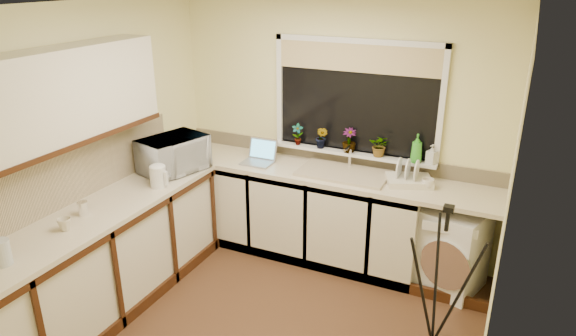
# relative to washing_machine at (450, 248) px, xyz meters

# --- Properties ---
(floor) EXTENTS (3.20, 3.20, 0.00)m
(floor) POSITION_rel_washing_machine_xyz_m (-1.22, -1.19, -0.38)
(floor) COLOR #513020
(floor) RESTS_ON ground
(ceiling) EXTENTS (3.20, 3.20, 0.00)m
(ceiling) POSITION_rel_washing_machine_xyz_m (-1.22, -1.19, 2.07)
(ceiling) COLOR white
(ceiling) RESTS_ON ground
(wall_back) EXTENTS (3.20, 0.00, 3.20)m
(wall_back) POSITION_rel_washing_machine_xyz_m (-1.22, 0.31, 0.85)
(wall_back) COLOR #F1E9A1
(wall_back) RESTS_ON ground
(wall_front) EXTENTS (3.20, 0.00, 3.20)m
(wall_front) POSITION_rel_washing_machine_xyz_m (-1.22, -2.69, 0.85)
(wall_front) COLOR #F1E9A1
(wall_front) RESTS_ON ground
(wall_left) EXTENTS (0.00, 3.00, 3.00)m
(wall_left) POSITION_rel_washing_machine_xyz_m (-2.82, -1.19, 0.85)
(wall_left) COLOR #F1E9A1
(wall_left) RESTS_ON ground
(wall_right) EXTENTS (0.00, 3.00, 3.00)m
(wall_right) POSITION_rel_washing_machine_xyz_m (0.38, -1.19, 0.85)
(wall_right) COLOR #F1E9A1
(wall_right) RESTS_ON ground
(base_cabinet_back) EXTENTS (2.55, 0.60, 0.86)m
(base_cabinet_back) POSITION_rel_washing_machine_xyz_m (-1.54, 0.01, 0.05)
(base_cabinet_back) COLOR silver
(base_cabinet_back) RESTS_ON floor
(base_cabinet_left) EXTENTS (0.54, 2.40, 0.86)m
(base_cabinet_left) POSITION_rel_washing_machine_xyz_m (-2.52, -1.49, 0.05)
(base_cabinet_left) COLOR silver
(base_cabinet_left) RESTS_ON floor
(worktop_back) EXTENTS (3.20, 0.60, 0.04)m
(worktop_back) POSITION_rel_washing_machine_xyz_m (-1.22, 0.01, 0.50)
(worktop_back) COLOR beige
(worktop_back) RESTS_ON base_cabinet_back
(worktop_left) EXTENTS (0.60, 2.40, 0.04)m
(worktop_left) POSITION_rel_washing_machine_xyz_m (-2.52, -1.49, 0.50)
(worktop_left) COLOR beige
(worktop_left) RESTS_ON base_cabinet_left
(upper_cabinet) EXTENTS (0.28, 1.90, 0.70)m
(upper_cabinet) POSITION_rel_washing_machine_xyz_m (-2.66, -1.64, 1.42)
(upper_cabinet) COLOR silver
(upper_cabinet) RESTS_ON wall_left
(splashback_left) EXTENTS (0.02, 2.40, 0.45)m
(splashback_left) POSITION_rel_washing_machine_xyz_m (-2.81, -1.49, 0.75)
(splashback_left) COLOR beige
(splashback_left) RESTS_ON wall_left
(splashback_back) EXTENTS (3.20, 0.02, 0.14)m
(splashback_back) POSITION_rel_washing_machine_xyz_m (-1.22, 0.29, 0.59)
(splashback_back) COLOR beige
(splashback_back) RESTS_ON wall_back
(window_glass) EXTENTS (1.50, 0.02, 1.00)m
(window_glass) POSITION_rel_washing_machine_xyz_m (-1.02, 0.29, 1.17)
(window_glass) COLOR black
(window_glass) RESTS_ON wall_back
(window_blind) EXTENTS (1.50, 0.02, 0.25)m
(window_blind) POSITION_rel_washing_machine_xyz_m (-1.02, 0.27, 1.55)
(window_blind) COLOR tan
(window_blind) RESTS_ON wall_back
(windowsill) EXTENTS (1.60, 0.14, 0.03)m
(windowsill) POSITION_rel_washing_machine_xyz_m (-1.02, 0.24, 0.66)
(windowsill) COLOR white
(windowsill) RESTS_ON wall_back
(sink) EXTENTS (0.82, 0.46, 0.03)m
(sink) POSITION_rel_washing_machine_xyz_m (-1.02, 0.01, 0.53)
(sink) COLOR tan
(sink) RESTS_ON worktop_back
(faucet) EXTENTS (0.03, 0.03, 0.24)m
(faucet) POSITION_rel_washing_machine_xyz_m (-1.02, 0.19, 0.64)
(faucet) COLOR silver
(faucet) RESTS_ON worktop_back
(washing_machine) EXTENTS (0.66, 0.65, 0.76)m
(washing_machine) POSITION_rel_washing_machine_xyz_m (0.00, 0.00, 0.00)
(washing_machine) COLOR white
(washing_machine) RESTS_ON floor
(laptop) EXTENTS (0.29, 0.28, 0.21)m
(laptop) POSITION_rel_washing_machine_xyz_m (-1.87, -0.02, 0.58)
(laptop) COLOR #96969D
(laptop) RESTS_ON worktop_back
(kettle) EXTENTS (0.14, 0.14, 0.18)m
(kettle) POSITION_rel_washing_machine_xyz_m (-2.38, -0.94, 0.61)
(kettle) COLOR white
(kettle) RESTS_ON worktop_left
(dish_rack) EXTENTS (0.46, 0.41, 0.06)m
(dish_rack) POSITION_rel_washing_machine_xyz_m (-0.42, 0.04, 0.55)
(dish_rack) COLOR silver
(dish_rack) RESTS_ON worktop_back
(tripod) EXTENTS (0.68, 0.68, 1.16)m
(tripod) POSITION_rel_washing_machine_xyz_m (0.03, -0.85, 0.20)
(tripod) COLOR black
(tripod) RESTS_ON floor
(glass_jug) EXTENTS (0.12, 0.12, 0.17)m
(glass_jug) POSITION_rel_washing_machine_xyz_m (-2.48, -2.38, 0.61)
(glass_jug) COLOR #B7BEC3
(glass_jug) RESTS_ON worktop_left
(steel_jar) EXTENTS (0.08, 0.08, 0.11)m
(steel_jar) POSITION_rel_washing_machine_xyz_m (-2.56, -1.62, 0.58)
(steel_jar) COLOR white
(steel_jar) RESTS_ON worktop_left
(microwave) EXTENTS (0.54, 0.68, 0.33)m
(microwave) POSITION_rel_washing_machine_xyz_m (-2.48, -0.57, 0.68)
(microwave) COLOR white
(microwave) RESTS_ON worktop_left
(plant_a) EXTENTS (0.13, 0.11, 0.21)m
(plant_a) POSITION_rel_washing_machine_xyz_m (-1.57, 0.21, 0.78)
(plant_a) COLOR #999999
(plant_a) RESTS_ON windowsill
(plant_b) EXTENTS (0.14, 0.12, 0.22)m
(plant_b) POSITION_rel_washing_machine_xyz_m (-1.32, 0.21, 0.78)
(plant_b) COLOR #999999
(plant_b) RESTS_ON windowsill
(plant_c) EXTENTS (0.16, 0.16, 0.23)m
(plant_c) POSITION_rel_washing_machine_xyz_m (-1.04, 0.21, 0.79)
(plant_c) COLOR #999999
(plant_c) RESTS_ON windowsill
(plant_d) EXTENTS (0.19, 0.16, 0.21)m
(plant_d) POSITION_rel_washing_machine_xyz_m (-0.75, 0.22, 0.78)
(plant_d) COLOR #999999
(plant_d) RESTS_ON windowsill
(soap_bottle_green) EXTENTS (0.11, 0.11, 0.26)m
(soap_bottle_green) POSITION_rel_washing_machine_xyz_m (-0.41, 0.20, 0.80)
(soap_bottle_green) COLOR green
(soap_bottle_green) RESTS_ON windowsill
(soap_bottle_clear) EXTENTS (0.10, 0.10, 0.17)m
(soap_bottle_clear) POSITION_rel_washing_machine_xyz_m (-0.28, 0.23, 0.76)
(soap_bottle_clear) COLOR #999999
(soap_bottle_clear) RESTS_ON windowsill
(cup_back) EXTENTS (0.11, 0.11, 0.09)m
(cup_back) POSITION_rel_washing_machine_xyz_m (-0.25, 0.01, 0.57)
(cup_back) COLOR silver
(cup_back) RESTS_ON worktop_back
(cup_left) EXTENTS (0.13, 0.13, 0.09)m
(cup_left) POSITION_rel_washing_machine_xyz_m (-2.49, -1.87, 0.57)
(cup_left) COLOR beige
(cup_left) RESTS_ON worktop_left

